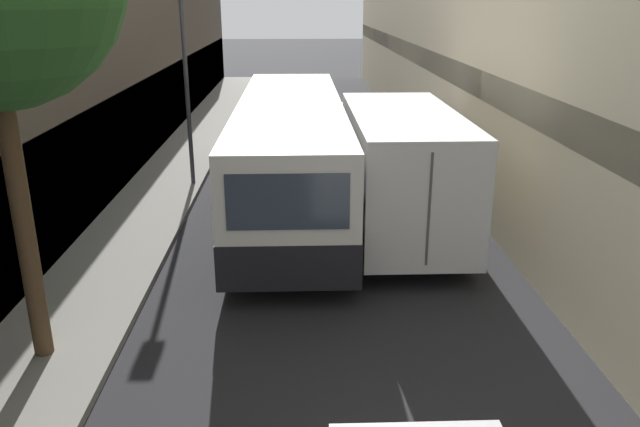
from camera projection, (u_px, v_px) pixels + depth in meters
The scene contains 6 objects.
ground_plane at pixel (321, 231), 15.00m from camera, with size 150.00×150.00×0.00m, color #232326.
sidewalk_left at pixel (133, 231), 14.83m from camera, with size 2.18×60.00×0.14m.
building_left_shopfront at pixel (19, 101), 13.74m from camera, with size 2.40×60.00×6.95m.
bus at pixel (291, 153), 16.03m from camera, with size 2.58×11.56×2.88m.
box_truck at pixel (396, 162), 14.96m from camera, with size 2.31×8.28×2.94m.
street_lamp at pixel (183, 27), 16.98m from camera, with size 0.36×0.80×6.31m.
Camera 1 is at (-0.54, 0.97, 5.30)m, focal length 35.00 mm.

